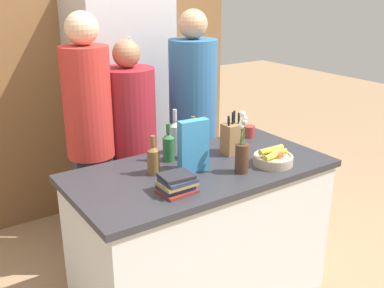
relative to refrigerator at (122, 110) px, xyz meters
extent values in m
cube|color=silver|center=(-0.12, -1.33, -0.52)|extent=(1.52, 0.76, 0.88)
cube|color=#2D2D33|center=(-0.12, -1.33, -0.06)|extent=(1.59, 0.79, 0.04)
cube|color=brown|center=(-0.12, 0.36, 0.34)|extent=(2.79, 0.12, 2.60)
cube|color=#B7B7BC|center=(0.00, 0.00, 0.00)|extent=(0.73, 0.60, 1.92)
cylinder|color=#B7B7BC|center=(-0.06, -0.31, 0.10)|extent=(0.02, 0.02, 1.05)
cylinder|color=tan|center=(0.27, -1.54, -0.01)|extent=(0.24, 0.24, 0.05)
torus|color=tan|center=(0.27, -1.54, 0.01)|extent=(0.24, 0.24, 0.02)
sphere|color=#99B233|center=(0.26, -1.54, 0.03)|extent=(0.08, 0.08, 0.08)
sphere|color=red|center=(0.27, -1.54, 0.02)|extent=(0.07, 0.07, 0.07)
sphere|color=#C64C23|center=(0.28, -1.55, 0.02)|extent=(0.08, 0.08, 0.08)
cylinder|color=yellow|center=(0.25, -1.57, 0.04)|extent=(0.18, 0.06, 0.03)
cylinder|color=yellow|center=(0.25, -1.54, 0.05)|extent=(0.17, 0.10, 0.03)
cylinder|color=yellow|center=(0.25, -1.53, 0.06)|extent=(0.18, 0.03, 0.03)
cube|color=olive|center=(0.18, -1.25, 0.06)|extent=(0.12, 0.10, 0.20)
cylinder|color=black|center=(0.14, -1.26, 0.18)|extent=(0.01, 0.01, 0.06)
cylinder|color=black|center=(0.16, -1.23, 0.18)|extent=(0.01, 0.01, 0.06)
cylinder|color=black|center=(0.18, -1.25, 0.19)|extent=(0.01, 0.01, 0.09)
cylinder|color=black|center=(0.20, -1.24, 0.20)|extent=(0.01, 0.01, 0.09)
cylinder|color=black|center=(0.22, -1.26, 0.19)|extent=(0.01, 0.01, 0.08)
cylinder|color=#4C2D1E|center=(0.03, -1.52, 0.05)|extent=(0.08, 0.08, 0.17)
cylinder|color=#477538|center=(0.04, -1.52, 0.20)|extent=(0.01, 0.02, 0.13)
sphere|color=white|center=(0.04, -1.52, 0.27)|extent=(0.03, 0.03, 0.03)
cylinder|color=#477538|center=(0.03, -1.52, 0.22)|extent=(0.03, 0.01, 0.18)
sphere|color=white|center=(0.03, -1.51, 0.31)|extent=(0.04, 0.04, 0.04)
cylinder|color=#477538|center=(0.03, -1.52, 0.20)|extent=(0.02, 0.01, 0.13)
sphere|color=white|center=(0.02, -1.51, 0.26)|extent=(0.03, 0.03, 0.03)
cylinder|color=#477538|center=(0.02, -1.52, 0.19)|extent=(0.01, 0.02, 0.11)
sphere|color=white|center=(0.02, -1.52, 0.25)|extent=(0.03, 0.03, 0.03)
cylinder|color=#477538|center=(0.03, -1.53, 0.21)|extent=(0.02, 0.01, 0.14)
sphere|color=white|center=(0.03, -1.54, 0.28)|extent=(0.03, 0.03, 0.03)
cylinder|color=#477538|center=(0.03, -1.53, 0.21)|extent=(0.02, 0.01, 0.16)
sphere|color=white|center=(0.03, -1.54, 0.29)|extent=(0.02, 0.02, 0.02)
cube|color=teal|center=(-0.19, -1.35, 0.12)|extent=(0.18, 0.08, 0.31)
cylinder|color=#99332D|center=(0.49, -1.06, 0.00)|extent=(0.08, 0.08, 0.08)
torus|color=#99332D|center=(0.53, -1.06, 0.01)|extent=(0.06, 0.02, 0.06)
cube|color=maroon|center=(-0.43, -1.54, -0.03)|extent=(0.19, 0.16, 0.02)
cube|color=#2D334C|center=(-0.43, -1.53, -0.01)|extent=(0.18, 0.15, 0.03)
cube|color=#99844C|center=(-0.42, -1.54, 0.01)|extent=(0.19, 0.15, 0.02)
cube|color=#2D334C|center=(-0.42, -1.54, 0.03)|extent=(0.17, 0.14, 0.02)
cube|color=#232328|center=(-0.42, -1.53, 0.05)|extent=(0.18, 0.15, 0.02)
cylinder|color=brown|center=(-0.41, -1.26, 0.03)|extent=(0.07, 0.07, 0.14)
cone|color=brown|center=(-0.41, -1.26, 0.12)|extent=(0.07, 0.07, 0.03)
cylinder|color=brown|center=(-0.41, -1.26, 0.17)|extent=(0.03, 0.03, 0.06)
cylinder|color=#286633|center=(-0.23, -1.13, 0.04)|extent=(0.07, 0.07, 0.15)
cone|color=#286633|center=(-0.23, -1.13, 0.13)|extent=(0.07, 0.07, 0.03)
cylinder|color=#286633|center=(-0.23, -1.13, 0.17)|extent=(0.03, 0.03, 0.06)
cylinder|color=brown|center=(-0.08, -1.19, 0.05)|extent=(0.08, 0.08, 0.17)
cone|color=brown|center=(-0.08, -1.19, 0.15)|extent=(0.08, 0.08, 0.03)
cylinder|color=brown|center=(-0.08, -1.19, 0.20)|extent=(0.03, 0.03, 0.07)
cylinder|color=#B2BCC1|center=(-0.12, -1.03, 0.05)|extent=(0.07, 0.07, 0.18)
cone|color=#B2BCC1|center=(-0.12, -1.03, 0.16)|extent=(0.07, 0.07, 0.03)
cylinder|color=#B2BCC1|center=(-0.12, -1.03, 0.21)|extent=(0.03, 0.03, 0.08)
cube|color=#383842|center=(-0.54, -0.65, -0.52)|extent=(0.26, 0.19, 0.87)
cylinder|color=red|center=(-0.54, -0.65, 0.28)|extent=(0.31, 0.31, 0.73)
sphere|color=#DBAD89|center=(-0.54, -0.65, 0.74)|extent=(0.21, 0.21, 0.21)
cube|color=#383842|center=(-0.24, -0.63, -0.57)|extent=(0.32, 0.25, 0.78)
cylinder|color=maroon|center=(-0.24, -0.63, 0.14)|extent=(0.37, 0.37, 0.65)
sphere|color=#996B4C|center=(-0.24, -0.63, 0.56)|extent=(0.19, 0.19, 0.19)
cube|color=#383842|center=(0.27, -0.67, -0.53)|extent=(0.33, 0.29, 0.87)
cylinder|color=#2D6093|center=(0.27, -0.67, 0.27)|extent=(0.36, 0.36, 0.72)
sphere|color=tan|center=(0.27, -0.67, 0.73)|extent=(0.21, 0.21, 0.21)
camera|label=1|loc=(-1.56, -3.36, 1.00)|focal=42.00mm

